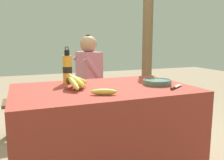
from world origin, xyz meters
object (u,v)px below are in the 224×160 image
object	(u,v)px
banana_bunch_ripe	(74,81)
support_post_far	(148,36)
seated_vendor	(86,76)
knife	(175,87)
banana_bunch_green	(40,94)
wooden_bench	(76,101)
serving_bowl	(157,82)
water_bottle	(67,69)
loose_banana_front	(104,92)

from	to	relation	value
banana_bunch_ripe	support_post_far	xyz separation A→B (m)	(1.32, 1.32, 0.34)
seated_vendor	support_post_far	distance (m)	1.09
support_post_far	seated_vendor	bearing A→B (deg)	-165.66
knife	banana_bunch_green	bearing A→B (deg)	85.55
wooden_bench	banana_bunch_green	bearing A→B (deg)	179.96
banana_bunch_ripe	banana_bunch_green	distance (m)	1.16
seated_vendor	support_post_far	size ratio (longest dim) A/B	0.50
seated_vendor	serving_bowl	bearing A→B (deg)	94.19
seated_vendor	banana_bunch_green	xyz separation A→B (m)	(-0.52, 0.04, -0.18)
water_bottle	seated_vendor	bearing A→B (deg)	66.22
banana_bunch_ripe	support_post_far	bearing A→B (deg)	44.96
banana_bunch_ripe	seated_vendor	bearing A→B (deg)	71.03
banana_bunch_ripe	knife	size ratio (longest dim) A/B	1.64
support_post_far	banana_bunch_ripe	bearing A→B (deg)	-135.04
loose_banana_front	knife	xyz separation A→B (m)	(0.52, 0.01, -0.01)
banana_bunch_ripe	serving_bowl	xyz separation A→B (m)	(0.62, -0.06, -0.04)
serving_bowl	knife	bearing A→B (deg)	-78.07
seated_vendor	water_bottle	bearing A→B (deg)	58.09
water_bottle	seated_vendor	distance (m)	0.93
serving_bowl	seated_vendor	bearing A→B (deg)	102.31
wooden_bench	seated_vendor	world-z (taller)	seated_vendor
banana_bunch_ripe	loose_banana_front	world-z (taller)	banana_bunch_ripe
loose_banana_front	knife	bearing A→B (deg)	0.58
serving_bowl	knife	distance (m)	0.18
water_bottle	wooden_bench	size ratio (longest dim) A/B	0.18
banana_bunch_green	support_post_far	distance (m)	1.62
serving_bowl	loose_banana_front	world-z (taller)	serving_bowl
water_bottle	loose_banana_front	bearing A→B (deg)	-75.13
water_bottle	wooden_bench	xyz separation A→B (m)	(0.26, 0.87, -0.49)
water_bottle	serving_bowl	bearing A→B (deg)	-26.12
banana_bunch_ripe	loose_banana_front	size ratio (longest dim) A/B	1.67
banana_bunch_ripe	seated_vendor	xyz separation A→B (m)	(0.37, 1.07, -0.14)
knife	support_post_far	distance (m)	1.73
serving_bowl	water_bottle	xyz separation A→B (m)	(-0.62, 0.30, 0.09)
loose_banana_front	support_post_far	distance (m)	1.99
banana_bunch_ripe	wooden_bench	bearing A→B (deg)	76.92
serving_bowl	banana_bunch_green	world-z (taller)	serving_bowl
knife	loose_banana_front	bearing A→B (deg)	145.39
banana_bunch_ripe	water_bottle	size ratio (longest dim) A/B	0.98
knife	seated_vendor	distance (m)	1.34
serving_bowl	loose_banana_front	distance (m)	0.52
knife	wooden_bench	bearing A→B (deg)	71.17
wooden_bench	knife	bearing A→B (deg)	-73.64
banana_bunch_ripe	loose_banana_front	distance (m)	0.27
serving_bowl	knife	size ratio (longest dim) A/B	1.25
knife	wooden_bench	world-z (taller)	knife
serving_bowl	banana_bunch_green	bearing A→B (deg)	123.05
loose_banana_front	banana_bunch_ripe	bearing A→B (deg)	118.30
seated_vendor	support_post_far	xyz separation A→B (m)	(0.95, 0.24, 0.48)
banana_bunch_ripe	banana_bunch_green	bearing A→B (deg)	97.53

